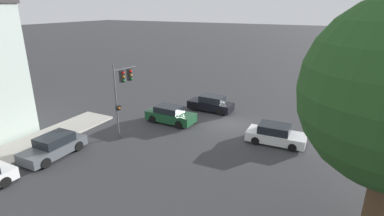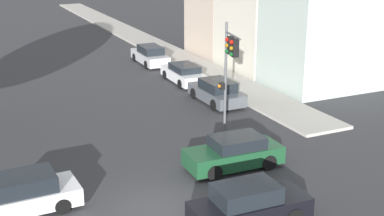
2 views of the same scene
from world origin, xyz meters
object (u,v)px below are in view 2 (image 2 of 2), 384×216
Objects in this scene: parked_car_2 at (150,55)px; crossing_car_0 at (234,153)px; traffic_signal at (229,59)px; parked_car_1 at (184,74)px; parked_car_0 at (217,92)px; crossing_car_2 at (22,194)px; crossing_car_1 at (249,205)px.

crossing_car_0 is at bearing 170.42° from parked_car_2.
traffic_signal reaches higher than parked_car_1.
parked_car_0 is at bearing 179.25° from parked_car_1.
crossing_car_0 is 0.99× the size of parked_car_0.
crossing_car_2 is at bearing 30.69° from traffic_signal.
crossing_car_2 is 0.96× the size of parked_car_1.
parked_car_1 is at bearing 74.02° from crossing_car_1.
crossing_car_1 is 14.67m from parked_car_0.
traffic_signal is 11.13m from parked_car_1.
crossing_car_1 is 19.67m from parked_car_1.
traffic_signal is at bearing 67.44° from crossing_car_1.
crossing_car_1 is 1.02× the size of crossing_car_2.
crossing_car_1 is 0.98× the size of parked_car_1.
parked_car_2 is at bearing -0.81° from parked_car_0.
crossing_car_0 is 1.01× the size of crossing_car_2.
crossing_car_0 is 9.20m from crossing_car_2.
parked_car_0 is (13.05, 9.03, 0.02)m from crossing_car_2.
crossing_car_2 is 0.92× the size of parked_car_2.
crossing_car_0 reaches higher than parked_car_1.
crossing_car_1 reaches higher than parked_car_0.
parked_car_0 is at bearing -100.55° from traffic_signal.
traffic_signal reaches higher than crossing_car_2.
parked_car_2 reaches higher than crossing_car_0.
crossing_car_2 is at bearing 124.03° from parked_car_0.
crossing_car_0 reaches higher than crossing_car_2.
traffic_signal is 1.32× the size of crossing_car_0.
crossing_car_0 is (-1.82, -3.90, -3.31)m from traffic_signal.
crossing_car_1 reaches higher than parked_car_1.
traffic_signal reaches higher than crossing_car_1.
crossing_car_1 reaches higher than crossing_car_0.
crossing_car_0 is at bearing 156.19° from parked_car_0.
traffic_signal is at bearing -162.34° from crossing_car_2.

